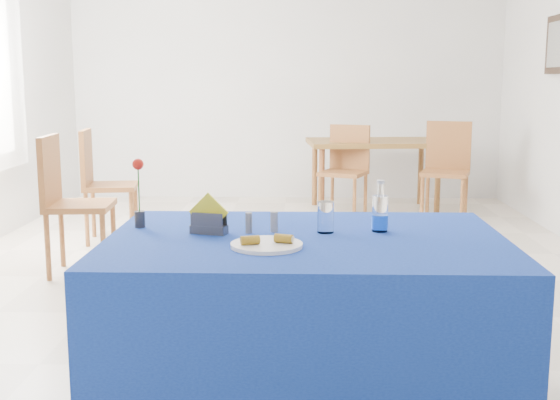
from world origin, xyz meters
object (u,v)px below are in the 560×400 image
object	(u,v)px
chair_bg_left	(346,165)
chair_win_b	(100,177)
water_bottle	(380,214)
chair_bg_right	(447,164)
chair_win_a	(67,195)
oak_table	(374,148)
plate	(267,245)
blue_table	(305,327)

from	to	relation	value
chair_bg_left	chair_win_b	world-z (taller)	chair_win_b
water_bottle	chair_bg_right	distance (m)	4.21
water_bottle	chair_win_a	size ratio (longest dim) A/B	0.21
chair_win_a	chair_bg_right	bearing A→B (deg)	-61.24
oak_table	chair_win_b	size ratio (longest dim) A/B	1.50
chair_bg_left	chair_win_a	bearing A→B (deg)	-111.96
plate	water_bottle	size ratio (longest dim) A/B	1.27
chair_win_b	chair_bg_left	bearing A→B (deg)	-70.03
plate	chair_bg_left	distance (m)	4.54
plate	chair_bg_left	size ratio (longest dim) A/B	0.29
water_bottle	oak_table	distance (m)	4.64
chair_win_a	water_bottle	bearing A→B (deg)	-139.68
water_bottle	chair_win_b	distance (m)	3.68
chair_bg_left	chair_win_b	bearing A→B (deg)	-129.64
chair_bg_right	chair_bg_left	bearing A→B (deg)	-170.67
plate	water_bottle	xyz separation A→B (m)	(0.46, 0.30, 0.06)
water_bottle	chair_win_b	world-z (taller)	water_bottle
chair_bg_right	chair_win_b	world-z (taller)	chair_bg_right
plate	blue_table	bearing A→B (deg)	49.86
blue_table	chair_win_a	bearing A→B (deg)	128.45
chair_win_b	chair_bg_right	bearing A→B (deg)	-80.27
chair_bg_left	chair_win_b	distance (m)	2.47
blue_table	chair_bg_right	xyz separation A→B (m)	(1.42, 4.17, 0.19)
plate	water_bottle	world-z (taller)	water_bottle
water_bottle	chair_win_a	bearing A→B (deg)	134.80
plate	chair_bg_right	size ratio (longest dim) A/B	0.28
oak_table	chair_bg_left	world-z (taller)	chair_bg_left
oak_table	chair_bg_right	world-z (taller)	chair_bg_right
plate	chair_win_a	world-z (taller)	chair_win_a
chair_win_a	chair_win_b	world-z (taller)	chair_win_a
chair_win_b	blue_table	bearing A→B (deg)	-159.11
chair_bg_right	chair_win_b	distance (m)	3.32
plate	blue_table	distance (m)	0.45
oak_table	chair_win_a	size ratio (longest dim) A/B	1.46
plate	chair_bg_left	xyz separation A→B (m)	(0.59, 4.50, -0.23)
oak_table	chair_bg_left	distance (m)	0.54
plate	chair_bg_right	xyz separation A→B (m)	(1.57, 4.35, -0.20)
oak_table	chair_bg_left	xyz separation A→B (m)	(-0.32, -0.41, -0.14)
oak_table	chair_win_b	bearing A→B (deg)	-147.89
blue_table	water_bottle	bearing A→B (deg)	20.89
oak_table	chair_win_a	distance (m)	3.57
chair_bg_left	chair_win_a	size ratio (longest dim) A/B	0.94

